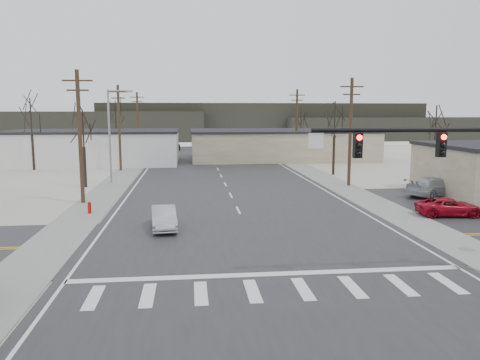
% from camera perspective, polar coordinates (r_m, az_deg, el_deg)
% --- Properties ---
extents(ground, '(140.00, 140.00, 0.00)m').
position_cam_1_polar(ground, '(25.34, 1.67, -7.55)').
color(ground, white).
rests_on(ground, ground).
extents(main_road, '(18.00, 110.00, 0.05)m').
position_cam_1_polar(main_road, '(39.89, -1.26, -1.65)').
color(main_road, '#262629').
rests_on(main_road, ground).
extents(cross_road, '(90.00, 10.00, 0.04)m').
position_cam_1_polar(cross_road, '(25.33, 1.67, -7.50)').
color(cross_road, '#262629').
rests_on(cross_road, ground).
extents(sidewalk_left, '(3.00, 90.00, 0.06)m').
position_cam_1_polar(sidewalk_left, '(45.26, -15.31, -0.74)').
color(sidewalk_left, gray).
rests_on(sidewalk_left, ground).
extents(sidewalk_right, '(3.00, 90.00, 0.06)m').
position_cam_1_polar(sidewalk_right, '(46.80, 11.25, -0.31)').
color(sidewalk_right, gray).
rests_on(sidewalk_right, ground).
extents(traffic_signal_mast, '(8.95, 0.43, 7.20)m').
position_cam_1_polar(traffic_signal_mast, '(21.28, 25.75, 1.42)').
color(traffic_signal_mast, black).
rests_on(traffic_signal_mast, ground).
extents(fire_hydrant, '(0.24, 0.24, 0.87)m').
position_cam_1_polar(fire_hydrant, '(33.50, -17.88, -3.23)').
color(fire_hydrant, '#A50C0C').
rests_on(fire_hydrant, ground).
extents(building_left_far, '(22.30, 12.30, 4.50)m').
position_cam_1_polar(building_left_far, '(65.55, -17.31, 3.86)').
color(building_left_far, silver).
rests_on(building_left_far, ground).
extents(building_right_far, '(26.30, 14.30, 4.30)m').
position_cam_1_polar(building_right_far, '(69.60, 4.93, 4.36)').
color(building_right_far, '#C0B593').
rests_on(building_right_far, ground).
extents(upole_left_b, '(2.20, 0.30, 10.00)m').
position_cam_1_polar(upole_left_b, '(37.09, -18.94, 5.24)').
color(upole_left_b, '#452C20').
rests_on(upole_left_b, ground).
extents(upole_left_c, '(2.20, 0.30, 10.00)m').
position_cam_1_polar(upole_left_c, '(56.76, -14.51, 6.34)').
color(upole_left_c, '#452C20').
rests_on(upole_left_c, ground).
extents(upole_left_d, '(2.20, 0.30, 10.00)m').
position_cam_1_polar(upole_left_d, '(76.60, -12.35, 6.86)').
color(upole_left_d, '#452C20').
rests_on(upole_left_d, ground).
extents(upole_right_a, '(2.20, 0.30, 10.00)m').
position_cam_1_polar(upole_right_a, '(44.71, 13.31, 5.92)').
color(upole_right_a, '#452C20').
rests_on(upole_right_a, ground).
extents(upole_right_b, '(2.20, 0.30, 10.00)m').
position_cam_1_polar(upole_right_b, '(65.86, 6.92, 6.78)').
color(upole_right_b, '#452C20').
rests_on(upole_right_b, ground).
extents(streetlight_main, '(2.40, 0.25, 9.00)m').
position_cam_1_polar(streetlight_main, '(46.78, -15.41, 5.77)').
color(streetlight_main, gray).
rests_on(streetlight_main, ground).
extents(tree_left_near, '(3.30, 3.30, 7.35)m').
position_cam_1_polar(tree_left_near, '(45.22, -18.58, 5.74)').
color(tree_left_near, black).
rests_on(tree_left_near, ground).
extents(tree_right_mid, '(3.74, 3.74, 8.33)m').
position_cam_1_polar(tree_right_mid, '(52.59, 11.47, 7.07)').
color(tree_right_mid, black).
rests_on(tree_right_mid, ground).
extents(tree_left_far, '(3.96, 3.96, 8.82)m').
position_cam_1_polar(tree_left_far, '(70.95, -14.92, 7.52)').
color(tree_left_far, black).
rests_on(tree_left_far, ground).
extents(tree_right_far, '(3.52, 3.52, 7.84)m').
position_cam_1_polar(tree_right_far, '(78.33, 7.45, 7.27)').
color(tree_right_far, black).
rests_on(tree_right_far, ground).
extents(tree_lot, '(3.52, 3.52, 7.84)m').
position_cam_1_polar(tree_lot, '(52.66, 22.76, 6.21)').
color(tree_lot, black).
rests_on(tree_lot, ground).
extents(tree_left_mid, '(3.96, 3.96, 8.82)m').
position_cam_1_polar(tree_left_mid, '(61.07, -24.13, 7.00)').
color(tree_left_mid, black).
rests_on(tree_left_mid, ground).
extents(hill_left, '(70.00, 18.00, 7.00)m').
position_cam_1_polar(hill_left, '(120.43, -21.52, 6.11)').
color(hill_left, '#333026').
rests_on(hill_left, ground).
extents(hill_center, '(80.00, 18.00, 9.00)m').
position_cam_1_polar(hill_center, '(121.56, 2.55, 7.17)').
color(hill_center, '#333026').
rests_on(hill_center, ground).
extents(hill_right, '(60.00, 18.00, 5.50)m').
position_cam_1_polar(hill_right, '(126.06, 18.99, 5.97)').
color(hill_right, '#333026').
rests_on(hill_right, ground).
extents(sedan_crossing, '(1.78, 4.13, 1.32)m').
position_cam_1_polar(sedan_crossing, '(28.17, -9.27, -4.54)').
color(sedan_crossing, '#9A9FA4').
rests_on(sedan_crossing, main_road).
extents(car_far_a, '(3.70, 5.20, 1.40)m').
position_cam_1_polar(car_far_a, '(67.07, -0.53, 3.03)').
color(car_far_a, black).
rests_on(car_far_a, main_road).
extents(car_far_b, '(2.33, 4.70, 1.54)m').
position_cam_1_polar(car_far_b, '(84.78, -8.02, 4.11)').
color(car_far_b, black).
rests_on(car_far_b, main_road).
extents(car_parked_red, '(4.49, 2.45, 1.19)m').
position_cam_1_polar(car_parked_red, '(34.21, 24.19, -3.02)').
color(car_parked_red, '#A10819').
rests_on(car_parked_red, parking_lot).
extents(car_parked_silver, '(5.79, 4.00, 1.56)m').
position_cam_1_polar(car_parked_silver, '(41.56, 22.69, -0.79)').
color(car_parked_silver, '#9CA1A6').
rests_on(car_parked_silver, parking_lot).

